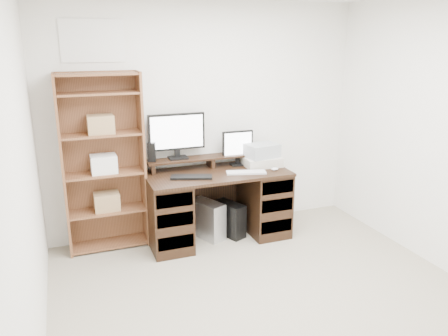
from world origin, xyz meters
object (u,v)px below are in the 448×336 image
printer (262,161)px  tower_black (229,219)px  desk (217,204)px  bookshelf (103,161)px  tower_silver (207,219)px  monitor_small (238,146)px  monitor_wide (177,133)px

printer → tower_black: size_ratio=0.96×
desk → bookshelf: bearing=169.4°
tower_silver → printer: bearing=-23.1°
monitor_small → tower_silver: size_ratio=0.93×
monitor_wide → tower_silver: bearing=-39.7°
monitor_wide → printer: (0.90, -0.21, -0.34)m
desk → tower_silver: 0.21m
desk → monitor_wide: (-0.36, 0.25, 0.75)m
desk → monitor_wide: size_ratio=2.47×
desk → printer: 0.68m
printer → tower_silver: bearing=-177.1°
monitor_wide → monitor_small: (0.67, -0.07, -0.18)m
tower_silver → desk: bearing=-45.4°
desk → bookshelf: (-1.13, 0.21, 0.53)m
monitor_wide → tower_black: monitor_wide is taller
tower_silver → tower_black: 0.25m
monitor_small → bookshelf: bookshelf is taller
desk → printer: (0.54, 0.05, 0.41)m
printer → bookshelf: size_ratio=0.22×
printer → bookshelf: bookshelf is taller
printer → monitor_small: bearing=152.8°
desk → tower_silver: desk is taller
printer → tower_black: printer is taller
printer → tower_silver: size_ratio=0.96×
desk → monitor_small: size_ratio=3.91×
monitor_small → printer: monitor_small is taller
monitor_wide → tower_silver: (0.26, -0.22, -0.93)m
tower_black → monitor_wide: bearing=131.0°
monitor_small → printer: 0.31m
tower_silver → bookshelf: size_ratio=0.23×
printer → bookshelf: 1.69m
monitor_wide → printer: size_ratio=1.54×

